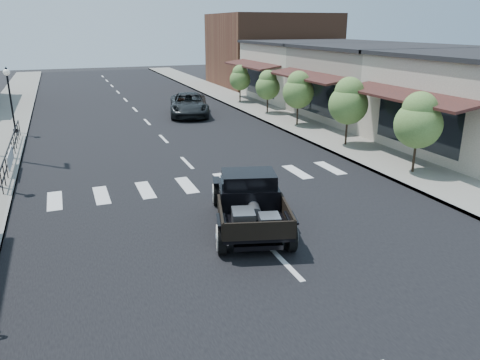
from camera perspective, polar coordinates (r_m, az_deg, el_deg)
name	(u,v)px	position (r m, az deg, el deg)	size (l,w,h in m)	color
ground	(243,221)	(14.91, 0.40, -5.02)	(120.00, 120.00, 0.00)	black
road	(153,128)	(28.81, -10.55, 6.22)	(14.00, 80.00, 0.02)	black
road_markings	(172,148)	(24.03, -8.30, 3.91)	(12.00, 60.00, 0.06)	silver
sidewalk_right	(281,118)	(31.40, 4.98, 7.57)	(3.00, 80.00, 0.15)	gray
storefront_mid	(384,84)	(32.79, 17.15, 11.15)	(10.00, 9.00, 4.50)	gray
storefront_far	(316,72)	(40.25, 9.21, 12.91)	(10.00, 9.00, 4.50)	#BCB29F
far_building_right	(271,50)	(49.27, 3.85, 15.51)	(11.00, 10.00, 7.00)	brown
railing	(12,148)	(23.47, -26.03, 3.51)	(0.08, 10.00, 1.00)	black
banner	(11,164)	(21.58, -26.11, 1.77)	(0.04, 2.20, 0.60)	silver
lamp_post_c	(11,100)	(29.14, -26.16, 8.72)	(0.36, 0.36, 3.63)	black
small_tree_a	(417,134)	(20.27, 20.76, 5.26)	(1.90, 1.90, 3.17)	#537937
small_tree_b	(348,113)	(24.13, 12.99, 8.02)	(1.95, 1.95, 3.25)	#537937
small_tree_c	(298,99)	(28.66, 7.07, 9.76)	(1.86, 1.86, 3.10)	#537937
small_tree_d	(268,92)	(32.64, 3.38, 10.63)	(1.67, 1.67, 2.78)	#537937
small_tree_e	(240,84)	(37.51, 0.00, 11.63)	(1.64, 1.64, 2.73)	#537937
hotrod_pickup	(249,200)	(14.22, 1.14, -2.49)	(2.32, 4.96, 1.72)	black
second_car	(189,105)	(32.48, -6.24, 9.11)	(2.50, 5.42, 1.51)	black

